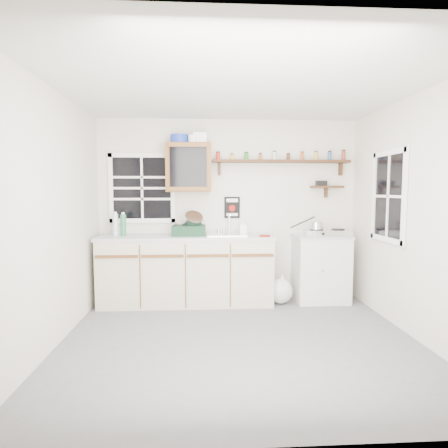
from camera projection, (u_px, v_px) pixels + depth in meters
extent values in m
cube|color=#5A5A5C|center=(239.00, 341.00, 3.80)|extent=(3.60, 3.20, 0.02)
cube|color=silver|center=(240.00, 86.00, 3.58)|extent=(3.60, 3.20, 0.02)
cube|color=beige|center=(52.00, 218.00, 3.58)|extent=(0.02, 3.20, 2.50)
cube|color=beige|center=(417.00, 217.00, 3.79)|extent=(0.02, 3.20, 2.50)
cube|color=beige|center=(228.00, 209.00, 5.29)|extent=(3.60, 0.02, 2.50)
cube|color=beige|center=(269.00, 238.00, 2.09)|extent=(3.60, 0.02, 2.50)
cube|color=#C0B79F|center=(187.00, 271.00, 5.02)|extent=(2.27, 0.60, 0.88)
cube|color=#A9ACB1|center=(186.00, 237.00, 4.98)|extent=(2.31, 0.62, 0.04)
cube|color=brown|center=(117.00, 257.00, 4.64)|extent=(0.53, 0.02, 0.03)
cube|color=brown|center=(163.00, 256.00, 4.67)|extent=(0.53, 0.02, 0.03)
cube|color=brown|center=(208.00, 256.00, 4.70)|extent=(0.53, 0.02, 0.03)
cube|color=brown|center=(253.00, 255.00, 4.73)|extent=(0.53, 0.02, 0.03)
cube|color=silver|center=(320.00, 269.00, 5.15)|extent=(0.70, 0.55, 0.88)
cube|color=#A9ACB1|center=(321.00, 236.00, 5.11)|extent=(0.73, 0.57, 0.03)
cube|color=silver|center=(226.00, 235.00, 5.01)|extent=(0.52, 0.44, 0.03)
cylinder|color=silver|center=(229.00, 224.00, 5.16)|extent=(0.02, 0.02, 0.28)
cylinder|color=silver|center=(230.00, 215.00, 5.09)|extent=(0.02, 0.14, 0.02)
cube|color=brown|center=(189.00, 168.00, 5.05)|extent=(0.60, 0.30, 0.65)
cube|color=black|center=(188.00, 167.00, 4.89)|extent=(0.48, 0.02, 0.52)
cylinder|color=#1932A3|center=(179.00, 139.00, 5.01)|extent=(0.24, 0.24, 0.11)
cube|color=white|center=(200.00, 138.00, 5.02)|extent=(0.18, 0.15, 0.14)
cylinder|color=white|center=(193.00, 139.00, 4.97)|extent=(0.12, 0.12, 0.10)
cube|color=#321C0E|center=(281.00, 161.00, 5.17)|extent=(1.91, 0.18, 0.04)
cube|color=#321C0E|center=(219.00, 169.00, 5.17)|extent=(0.03, 0.10, 0.18)
cube|color=#321C0E|center=(340.00, 169.00, 5.27)|extent=(0.03, 0.10, 0.18)
cylinder|color=red|center=(218.00, 156.00, 5.12)|extent=(0.06, 0.06, 0.09)
cylinder|color=black|center=(218.00, 152.00, 5.11)|extent=(0.05, 0.05, 0.02)
cylinder|color=gold|center=(232.00, 157.00, 5.13)|extent=(0.04, 0.04, 0.07)
cylinder|color=black|center=(232.00, 154.00, 5.12)|extent=(0.04, 0.04, 0.02)
cylinder|color=#267226|center=(246.00, 157.00, 5.14)|extent=(0.06, 0.06, 0.09)
cylinder|color=black|center=(246.00, 153.00, 5.13)|extent=(0.05, 0.05, 0.02)
cylinder|color=#99591E|center=(260.00, 157.00, 5.15)|extent=(0.04, 0.04, 0.08)
cylinder|color=black|center=(260.00, 154.00, 5.15)|extent=(0.04, 0.04, 0.02)
cylinder|color=silver|center=(274.00, 156.00, 5.16)|extent=(0.05, 0.05, 0.11)
cylinder|color=black|center=(274.00, 151.00, 5.15)|extent=(0.04, 0.04, 0.02)
cylinder|color=#4C2614|center=(288.00, 157.00, 5.17)|extent=(0.05, 0.05, 0.08)
cylinder|color=black|center=(288.00, 154.00, 5.17)|extent=(0.04, 0.04, 0.02)
cylinder|color=#B24C19|center=(302.00, 156.00, 5.18)|extent=(0.05, 0.05, 0.10)
cylinder|color=black|center=(302.00, 152.00, 5.18)|extent=(0.04, 0.04, 0.02)
cylinder|color=gold|center=(316.00, 156.00, 5.19)|extent=(0.05, 0.05, 0.11)
cylinder|color=black|center=(316.00, 152.00, 5.19)|extent=(0.04, 0.04, 0.02)
cylinder|color=#334C8C|center=(330.00, 156.00, 5.20)|extent=(0.05, 0.05, 0.11)
cylinder|color=black|center=(330.00, 152.00, 5.20)|extent=(0.05, 0.05, 0.02)
cylinder|color=maroon|center=(343.00, 156.00, 5.22)|extent=(0.06, 0.06, 0.13)
cylinder|color=black|center=(343.00, 150.00, 5.21)|extent=(0.05, 0.05, 0.02)
cube|color=#321C0E|center=(327.00, 187.00, 5.25)|extent=(0.45, 0.15, 0.03)
cube|color=#321C0E|center=(326.00, 192.00, 5.30)|extent=(0.03, 0.08, 0.14)
cube|color=black|center=(321.00, 183.00, 5.24)|extent=(0.14, 0.10, 0.07)
cube|color=black|center=(232.00, 207.00, 5.27)|extent=(0.22, 0.01, 0.30)
cube|color=white|center=(232.00, 200.00, 5.25)|extent=(0.16, 0.00, 0.05)
cylinder|color=#A50C0C|center=(232.00, 208.00, 5.26)|extent=(0.09, 0.01, 0.09)
cube|color=white|center=(232.00, 215.00, 5.27)|extent=(0.16, 0.00, 0.04)
cube|color=black|center=(142.00, 188.00, 5.17)|extent=(0.85, 0.02, 0.90)
cube|color=white|center=(142.00, 188.00, 5.17)|extent=(0.93, 0.03, 0.98)
cube|color=black|center=(389.00, 196.00, 4.32)|extent=(0.02, 0.70, 1.00)
cube|color=white|center=(389.00, 196.00, 4.32)|extent=(0.03, 0.78, 1.08)
cylinder|color=silver|center=(116.00, 225.00, 4.97)|extent=(0.07, 0.07, 0.29)
cylinder|color=white|center=(115.00, 213.00, 4.95)|extent=(0.04, 0.04, 0.03)
cylinder|color=#257146|center=(123.00, 225.00, 4.95)|extent=(0.07, 0.07, 0.28)
cylinder|color=white|center=(123.00, 213.00, 4.94)|extent=(0.04, 0.04, 0.03)
cube|color=black|center=(189.00, 230.00, 5.01)|extent=(0.45, 0.34, 0.13)
cylinder|color=silver|center=(193.00, 220.00, 5.00)|extent=(0.32, 0.34, 0.27)
imported|color=silver|center=(243.00, 227.00, 5.07)|extent=(0.10, 0.11, 0.21)
cube|color=maroon|center=(265.00, 236.00, 4.87)|extent=(0.15, 0.14, 0.02)
cube|color=silver|center=(327.00, 233.00, 5.09)|extent=(0.63, 0.39, 0.07)
cylinder|color=black|center=(316.00, 229.00, 5.08)|extent=(0.18, 0.18, 0.01)
cylinder|color=black|center=(338.00, 229.00, 5.09)|extent=(0.18, 0.18, 0.01)
cylinder|color=silver|center=(316.00, 226.00, 5.07)|extent=(0.17, 0.17, 0.11)
cylinder|color=black|center=(302.00, 222.00, 5.14)|extent=(0.34, 0.05, 0.17)
ellipsoid|color=silver|center=(281.00, 291.00, 5.01)|extent=(0.37, 0.33, 0.39)
cone|color=silver|center=(282.00, 278.00, 4.99)|extent=(0.11, 0.11, 0.11)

